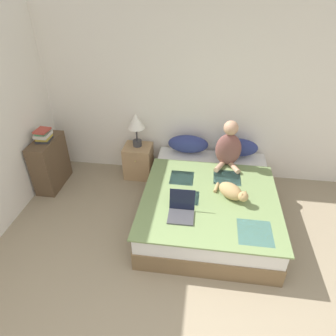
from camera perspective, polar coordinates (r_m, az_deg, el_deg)
name	(u,v)px	position (r m, az deg, el deg)	size (l,w,h in m)	color
wall_back	(196,97)	(4.46, 5.32, 13.39)	(5.54, 0.05, 2.55)	white
bed	(209,203)	(4.02, 7.82, -6.53)	(1.67, 2.04, 0.47)	brown
pillow_near	(188,144)	(4.54, 3.85, 4.59)	(0.61, 0.24, 0.28)	navy
pillow_far	(237,147)	(4.56, 13.04, 3.86)	(0.61, 0.24, 0.28)	navy
person_sitting	(229,147)	(4.23, 11.47, 4.01)	(0.37, 0.35, 0.67)	brown
cat_tabby	(232,192)	(3.70, 12.10, -4.43)	(0.40, 0.42, 0.20)	tan
laptop_open	(181,211)	(3.43, 2.55, -8.10)	(0.30, 0.31, 0.26)	#424247
nightstand	(138,161)	(4.78, -5.64, 1.33)	(0.43, 0.40, 0.53)	tan
table_lamp	(136,123)	(4.50, -6.11, 8.45)	(0.26, 0.26, 0.53)	#38383D
bookshelf	(50,163)	(4.82, -21.54, 0.90)	(0.29, 0.66, 0.77)	brown
book_stack_top	(43,135)	(4.60, -22.68, 5.78)	(0.22, 0.25, 0.17)	#2D2D33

